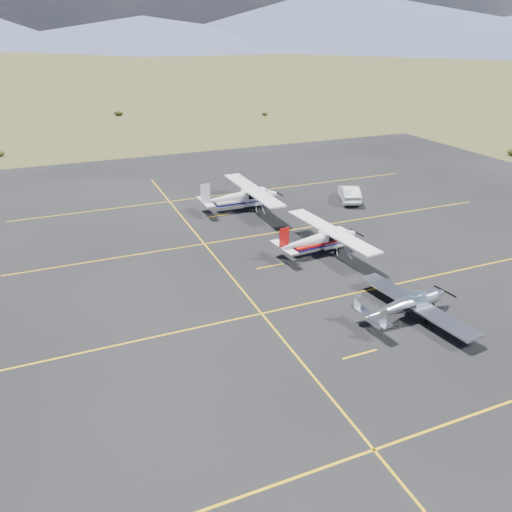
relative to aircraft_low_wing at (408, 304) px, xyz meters
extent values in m
plane|color=#383D1C|center=(-1.42, 1.48, -0.85)|extent=(1600.00, 1600.00, 0.00)
cube|color=black|center=(-1.42, 8.48, -0.85)|extent=(72.00, 72.00, 0.02)
cube|color=#BABCC1|center=(0.60, 0.07, -0.17)|extent=(2.29, 8.22, 0.11)
ellipsoid|color=#99BFD8|center=(0.60, 0.07, 0.26)|extent=(1.57, 1.02, 0.74)
cube|color=#BABCC1|center=(-2.71, -0.34, 0.08)|extent=(0.96, 2.76, 0.05)
cube|color=#BABCC1|center=(-2.72, -1.34, 0.48)|extent=(0.50, 0.11, 0.90)
cube|color=#BABCC1|center=(-2.97, 0.63, 0.48)|extent=(0.50, 0.11, 0.90)
cylinder|color=black|center=(2.03, 0.25, -0.69)|extent=(0.31, 0.12, 0.31)
cylinder|color=black|center=(0.55, -1.02, -0.66)|extent=(0.37, 0.14, 0.36)
cylinder|color=black|center=(0.29, 1.13, -0.66)|extent=(0.37, 0.14, 0.36)
cube|color=white|center=(0.95, 9.82, 0.08)|extent=(2.02, 1.19, 1.19)
cube|color=white|center=(0.78, 9.81, 0.70)|extent=(2.26, 9.77, 0.12)
cube|color=black|center=(0.95, 9.82, 0.33)|extent=(1.50, 1.17, 0.48)
cube|color=red|center=(-0.19, 9.72, 0.00)|extent=(4.48, 1.43, 0.16)
cube|color=red|center=(-3.17, 9.44, 0.92)|extent=(0.75, 0.13, 1.41)
cube|color=white|center=(-3.17, 9.44, 0.22)|extent=(0.92, 2.87, 0.05)
cylinder|color=black|center=(2.09, 9.93, -0.68)|extent=(0.32, 0.12, 0.32)
cylinder|color=black|center=(0.77, 8.88, -0.65)|extent=(0.40, 0.15, 0.39)
cylinder|color=black|center=(0.60, 10.72, -0.65)|extent=(0.40, 0.15, 0.39)
cube|color=white|center=(-0.68, 20.80, 0.19)|extent=(2.16, 1.14, 1.32)
cube|color=white|center=(-0.87, 20.80, 0.87)|extent=(1.59, 10.79, 0.14)
cube|color=black|center=(-0.68, 20.80, 0.46)|extent=(1.58, 1.18, 0.54)
cube|color=white|center=(-1.95, 20.79, 0.09)|extent=(4.91, 1.18, 0.18)
cube|color=white|center=(-5.28, 20.77, 1.12)|extent=(0.83, 0.07, 1.57)
cube|color=white|center=(-5.28, 20.77, 0.33)|extent=(0.76, 3.14, 0.06)
cylinder|color=black|center=(0.60, 20.81, -0.66)|extent=(0.35, 0.10, 0.35)
cylinder|color=black|center=(-0.96, 19.77, -0.63)|extent=(0.43, 0.13, 0.43)
cylinder|color=black|center=(-0.98, 21.83, -0.63)|extent=(0.43, 0.13, 0.43)
imported|color=white|center=(8.31, 19.15, -0.11)|extent=(3.17, 4.70, 1.47)
camera|label=1|loc=(-17.20, -19.05, 14.01)|focal=35.00mm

